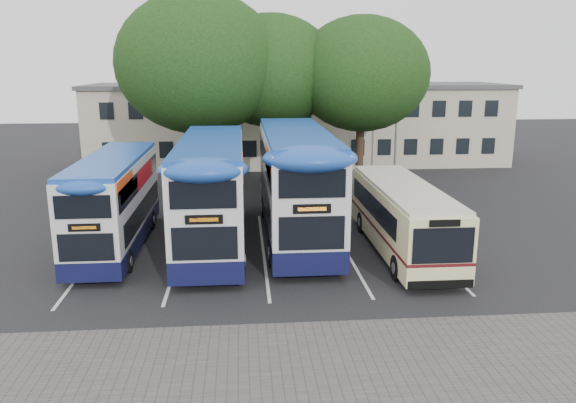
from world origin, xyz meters
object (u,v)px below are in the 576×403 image
at_px(tree_mid, 271,71).
at_px(bus_dd_right, 296,179).
at_px(tree_right, 362,74).
at_px(bus_dd_left, 115,198).
at_px(bus_dd_mid, 212,188).
at_px(lamp_post, 397,104).
at_px(tree_left, 199,64).
at_px(bus_single, 402,214).

relative_size(tree_mid, bus_dd_right, 0.92).
bearing_deg(tree_right, tree_mid, 169.06).
xyz_separation_m(tree_mid, bus_dd_left, (-7.33, -11.77, -5.10)).
distance_m(tree_mid, bus_dd_left, 14.78).
relative_size(tree_mid, bus_dd_mid, 0.97).
bearing_deg(lamp_post, bus_dd_mid, -130.42).
distance_m(bus_dd_mid, bus_dd_right, 3.80).
bearing_deg(bus_dd_right, tree_mid, 92.53).
relative_size(tree_right, bus_dd_right, 0.91).
height_order(tree_left, bus_dd_right, tree_left).
height_order(lamp_post, bus_single, lamp_post).
xyz_separation_m(lamp_post, bus_dd_left, (-15.99, -14.03, -2.90)).
xyz_separation_m(tree_mid, bus_dd_right, (0.48, -10.83, -4.60)).
distance_m(lamp_post, tree_right, 5.04).
relative_size(lamp_post, bus_dd_mid, 0.82).
distance_m(lamp_post, bus_dd_left, 21.47).
bearing_deg(tree_left, lamp_post, 14.67).
bearing_deg(tree_left, bus_dd_mid, -83.91).
distance_m(tree_mid, bus_single, 15.14).
bearing_deg(bus_single, tree_mid, 109.74).
xyz_separation_m(bus_dd_right, bus_single, (4.26, -2.38, -1.07)).
height_order(tree_left, tree_right, tree_left).
distance_m(bus_dd_left, bus_dd_mid, 4.13).
bearing_deg(bus_dd_mid, tree_mid, 74.61).
bearing_deg(bus_dd_mid, tree_right, 50.84).
height_order(bus_dd_mid, bus_dd_right, bus_dd_right).
height_order(lamp_post, tree_left, tree_left).
height_order(tree_left, tree_mid, tree_left).
bearing_deg(tree_mid, bus_dd_left, -121.92).
xyz_separation_m(tree_right, bus_single, (-0.71, -12.16, -5.49)).
distance_m(tree_mid, bus_dd_right, 11.78).
xyz_separation_m(bus_dd_mid, bus_dd_right, (3.70, 0.86, 0.14)).
relative_size(lamp_post, bus_single, 0.94).
relative_size(bus_dd_left, bus_dd_right, 0.81).
xyz_separation_m(tree_left, bus_dd_mid, (1.13, -10.54, -5.19)).
distance_m(tree_mid, bus_dd_mid, 13.02).
height_order(tree_right, bus_dd_left, tree_right).
bearing_deg(lamp_post, bus_dd_left, -138.74).
distance_m(tree_mid, tree_right, 5.55).
bearing_deg(bus_dd_left, bus_single, -6.79).
bearing_deg(tree_mid, lamp_post, 14.59).
bearing_deg(bus_dd_mid, bus_dd_left, -178.83).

